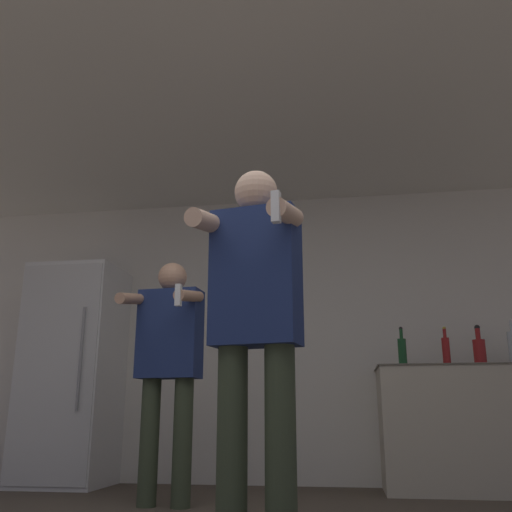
# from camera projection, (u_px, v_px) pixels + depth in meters

# --- Properties ---
(wall_back) EXTENTS (7.00, 0.06, 2.55)m
(wall_back) POSITION_uv_depth(u_px,v_px,m) (273.00, 335.00, 5.15)
(wall_back) COLOR silver
(wall_back) RESTS_ON ground_plane
(ceiling_slab) EXTENTS (7.00, 3.51, 0.05)m
(ceiling_slab) POSITION_uv_depth(u_px,v_px,m) (244.00, 123.00, 4.06)
(ceiling_slab) COLOR silver
(ceiling_slab) RESTS_ON wall_back
(refrigerator) EXTENTS (0.73, 0.70, 1.86)m
(refrigerator) POSITION_uv_depth(u_px,v_px,m) (72.00, 373.00, 4.96)
(refrigerator) COLOR white
(refrigerator) RESTS_ON ground_plane
(counter) EXTENTS (1.48, 0.65, 0.94)m
(counter) POSITION_uv_depth(u_px,v_px,m) (477.00, 428.00, 4.37)
(counter) COLOR #BCB29E
(counter) RESTS_ON ground_plane
(bottle_dark_rum) EXTENTS (0.06, 0.06, 0.31)m
(bottle_dark_rum) POSITION_uv_depth(u_px,v_px,m) (446.00, 350.00, 4.50)
(bottle_dark_rum) COLOR maroon
(bottle_dark_rum) RESTS_ON counter
(bottle_tall_gin) EXTENTS (0.10, 0.10, 0.32)m
(bottle_tall_gin) POSITION_uv_depth(u_px,v_px,m) (479.00, 350.00, 4.46)
(bottle_tall_gin) COLOR maroon
(bottle_tall_gin) RESTS_ON counter
(bottle_short_whiskey) EXTENTS (0.07, 0.07, 0.32)m
(bottle_short_whiskey) POSITION_uv_depth(u_px,v_px,m) (402.00, 351.00, 4.55)
(bottle_short_whiskey) COLOR #194723
(bottle_short_whiskey) RESTS_ON counter
(person_woman_foreground) EXTENTS (0.53, 0.49, 1.74)m
(person_woman_foreground) POSITION_uv_depth(u_px,v_px,m) (256.00, 318.00, 2.64)
(person_woman_foreground) COLOR #38422D
(person_woman_foreground) RESTS_ON ground_plane
(person_man_side) EXTENTS (0.51, 0.54, 1.62)m
(person_man_side) POSITION_uv_depth(u_px,v_px,m) (169.00, 357.00, 3.88)
(person_man_side) COLOR #38422D
(person_man_side) RESTS_ON ground_plane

